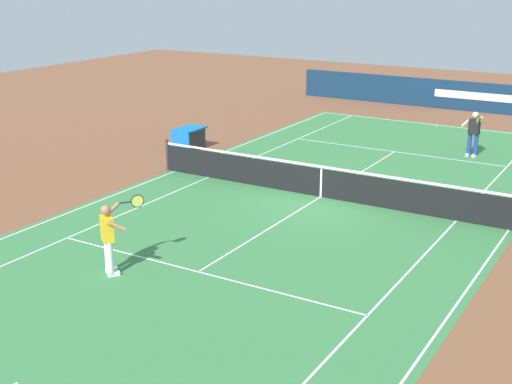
# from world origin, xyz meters

# --- Properties ---
(ground_plane) EXTENTS (60.00, 60.00, 0.00)m
(ground_plane) POSITION_xyz_m (0.00, 0.00, 0.00)
(ground_plane) COLOR brown
(court_slab) EXTENTS (24.20, 11.40, 0.00)m
(court_slab) POSITION_xyz_m (0.00, 0.00, 0.00)
(court_slab) COLOR #387A42
(court_slab) RESTS_ON ground_plane
(court_line_markings) EXTENTS (23.85, 11.05, 0.01)m
(court_line_markings) POSITION_xyz_m (0.00, 0.00, 0.00)
(court_line_markings) COLOR white
(court_line_markings) RESTS_ON ground_plane
(tennis_net) EXTENTS (0.10, 11.70, 1.08)m
(tennis_net) POSITION_xyz_m (0.00, 0.00, 0.49)
(tennis_net) COLOR #2D2D33
(tennis_net) RESTS_ON ground_plane
(stadium_barrier) EXTENTS (0.26, 17.00, 1.40)m
(stadium_barrier) POSITION_xyz_m (-15.90, 0.00, 0.70)
(stadium_barrier) COLOR #112D4C
(stadium_barrier) RESTS_ON ground_plane
(tennis_player_near) EXTENTS (1.17, 0.75, 1.70)m
(tennis_player_near) POSITION_xyz_m (7.49, -1.63, 0.93)
(tennis_player_near) COLOR white
(tennis_player_near) RESTS_ON ground_plane
(tennis_player_far) EXTENTS (1.10, 0.78, 1.70)m
(tennis_player_far) POSITION_xyz_m (-7.22, 2.67, 0.93)
(tennis_player_far) COLOR navy
(tennis_player_far) RESTS_ON ground_plane
(tennis_ball) EXTENTS (0.07, 0.07, 0.07)m
(tennis_ball) POSITION_xyz_m (-1.32, 3.39, 0.03)
(tennis_ball) COLOR #CCE01E
(tennis_ball) RESTS_ON ground_plane
(equipment_cart_tarped) EXTENTS (1.25, 0.84, 0.85)m
(equipment_cart_tarped) POSITION_xyz_m (-2.66, -6.83, 0.44)
(equipment_cart_tarped) COLOR #2D2D33
(equipment_cart_tarped) RESTS_ON ground_plane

